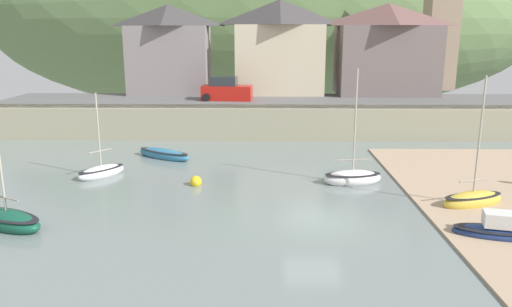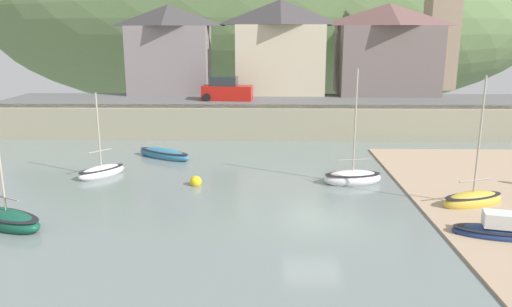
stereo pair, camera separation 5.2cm
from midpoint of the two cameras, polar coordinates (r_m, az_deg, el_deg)
quay_seawall at (r=38.27m, az=4.17°, el=3.96°), size 48.00×9.40×2.40m
hillside_backdrop at (r=75.36m, az=0.90°, el=14.95°), size 80.00×44.00×26.83m
waterfront_building_left at (r=46.19m, az=-10.02°, el=11.78°), size 7.36×4.77×7.87m
waterfront_building_centre at (r=45.38m, az=2.68°, el=12.21°), size 8.09×4.68×8.28m
waterfront_building_right at (r=46.65m, az=14.76°, el=11.60°), size 8.93×5.81×7.96m
church_with_spire at (r=52.20m, az=20.65°, el=15.38°), size 3.00×3.00×14.92m
dinghy_open_wooden at (r=26.97m, az=11.00°, el=-2.73°), size 3.28×1.76×6.30m
motorboat_with_cabin at (r=29.08m, az=-17.43°, el=-1.99°), size 2.63×2.87×4.87m
rowboat_small_beached at (r=32.33m, az=-10.62°, el=-0.08°), size 4.03×2.98×0.81m
sailboat_nearest_shore at (r=21.79m, az=26.10°, el=-8.03°), size 3.64×1.99×1.21m
sailboat_far_left at (r=23.15m, az=-26.80°, el=-6.81°), size 3.91×2.87×6.77m
sailboat_white_hull at (r=25.10m, az=23.64°, el=-4.89°), size 3.34×2.09×6.26m
parked_car_near_slipway at (r=41.24m, az=-3.47°, el=7.27°), size 4.23×2.05×1.95m
mooring_buoy at (r=26.38m, az=-7.01°, el=-3.24°), size 0.64×0.64×0.64m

